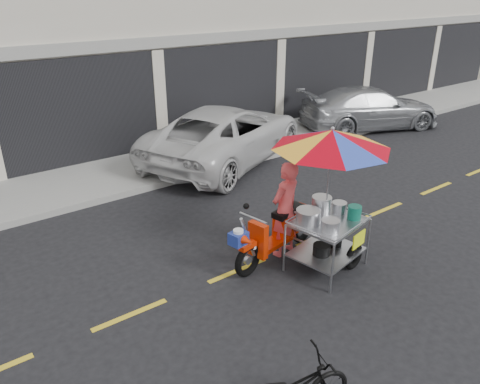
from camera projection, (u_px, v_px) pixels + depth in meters
ground at (319, 237)px, 9.20m from camera, size 90.00×90.00×0.00m
sidewalk at (180, 157)px, 13.21m from camera, size 45.00×3.00×0.15m
centerline at (319, 237)px, 9.20m from camera, size 42.00×0.10×0.01m
white_pickup at (226, 134)px, 12.90m from camera, size 6.10×4.60×1.54m
silver_pickup at (370, 108)px, 15.87m from camera, size 5.18×3.48×1.39m
food_vendor_rig at (313, 179)px, 7.77m from camera, size 2.79×2.26×2.53m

